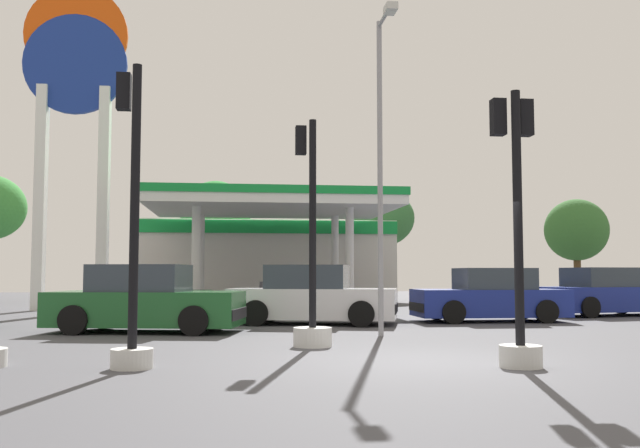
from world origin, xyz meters
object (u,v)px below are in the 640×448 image
at_px(car_3, 605,294).
at_px(car_5, 146,298).
at_px(station_pole_sign, 75,101).
at_px(car_2, 312,297).
at_px(tree_3, 576,230).
at_px(corner_streetlamp, 382,144).
at_px(traffic_signal_2, 311,287).
at_px(traffic_signal_0, 132,263).
at_px(car_0, 146,302).
at_px(car_4, 490,297).
at_px(traffic_signal_1, 517,258).
at_px(tree_2, 380,219).
at_px(tree_1, 216,217).

distance_m(car_3, car_5, 15.14).
relative_size(station_pole_sign, car_2, 2.60).
relative_size(station_pole_sign, tree_3, 2.30).
distance_m(station_pole_sign, car_3, 21.01).
bearing_deg(corner_streetlamp, traffic_signal_2, -133.80).
bearing_deg(traffic_signal_2, station_pole_sign, 118.19).
height_order(station_pole_sign, traffic_signal_0, station_pole_sign).
relative_size(car_0, car_4, 1.09).
bearing_deg(traffic_signal_1, car_2, 102.58).
xyz_separation_m(station_pole_sign, traffic_signal_0, (4.77, -17.32, -6.65)).
distance_m(car_2, tree_2, 18.42).
distance_m(traffic_signal_1, tree_1, 27.86).
relative_size(traffic_signal_2, corner_streetlamp, 0.61).
bearing_deg(car_5, tree_2, 54.54).
distance_m(car_0, tree_2, 22.05).
xyz_separation_m(car_0, car_2, (4.32, 2.19, 0.01)).
bearing_deg(traffic_signal_1, traffic_signal_0, 174.47).
xyz_separation_m(station_pole_sign, traffic_signal_1, (10.58, -17.88, -6.58)).
distance_m(car_2, traffic_signal_2, 6.07).
bearing_deg(car_2, tree_3, 46.06).
bearing_deg(car_5, car_3, 0.99).
relative_size(traffic_signal_2, tree_3, 0.79).
xyz_separation_m(tree_1, tree_3, (20.13, -0.26, -0.56)).
xyz_separation_m(station_pole_sign, car_2, (8.49, -8.53, -7.47)).
xyz_separation_m(car_5, traffic_signal_1, (6.97, -11.84, 0.96)).
bearing_deg(traffic_signal_2, car_5, 116.18).
bearing_deg(tree_1, car_2, -79.90).
bearing_deg(car_3, car_2, -165.03).
bearing_deg(car_0, tree_2, 62.92).
distance_m(traffic_signal_2, tree_1, 24.22).
distance_m(car_4, traffic_signal_2, 8.85).
distance_m(station_pole_sign, car_4, 17.70).
relative_size(car_4, traffic_signal_0, 0.97).
relative_size(traffic_signal_0, tree_3, 0.82).
xyz_separation_m(car_0, traffic_signal_2, (3.61, -3.83, 0.41)).
bearing_deg(traffic_signal_0, tree_1, 88.83).
distance_m(car_0, tree_3, 29.21).
bearing_deg(tree_3, car_3, -114.26).
xyz_separation_m(station_pole_sign, tree_1, (5.31, 9.33, -3.80)).
xyz_separation_m(car_2, traffic_signal_2, (-0.70, -6.01, 0.40)).
distance_m(car_2, traffic_signal_0, 9.59).
bearing_deg(traffic_signal_1, tree_3, 61.12).
height_order(station_pole_sign, car_5, station_pole_sign).
distance_m(car_2, tree_3, 24.63).
xyz_separation_m(car_5, traffic_signal_0, (1.15, -11.28, 0.89)).
bearing_deg(tree_3, traffic_signal_0, -128.08).
distance_m(car_3, car_4, 5.44).
bearing_deg(car_0, traffic_signal_2, -46.65).
bearing_deg(corner_streetlamp, car_5, 132.30).
bearing_deg(tree_2, car_0, -117.08).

